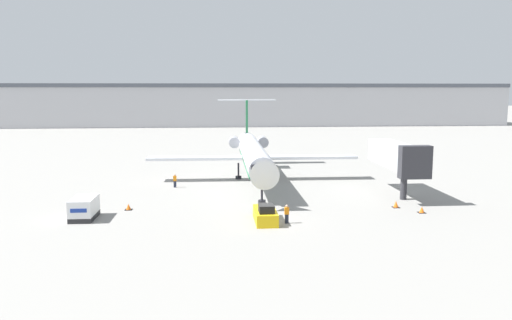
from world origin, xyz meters
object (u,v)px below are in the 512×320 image
(luggage_cart, at_px, (84,208))
(traffic_cone_mid, at_px, (422,210))
(airplane_main, at_px, (253,153))
(pushback_tug, at_px, (265,215))
(traffic_cone_left, at_px, (128,207))
(worker_near_tug, at_px, (287,214))
(jet_bridge, at_px, (397,156))
(traffic_cone_right, at_px, (396,204))
(worker_by_wing, at_px, (175,180))

(luggage_cart, xyz_separation_m, traffic_cone_mid, (32.00, -0.40, -0.70))
(airplane_main, height_order, luggage_cart, airplane_main)
(luggage_cart, bearing_deg, pushback_tug, -8.48)
(luggage_cart, xyz_separation_m, traffic_cone_left, (3.48, 3.11, -0.70))
(luggage_cart, distance_m, traffic_cone_left, 4.72)
(worker_near_tug, xyz_separation_m, jet_bridge, (13.99, 10.93, 3.57))
(luggage_cart, distance_m, traffic_cone_mid, 32.01)
(traffic_cone_right, bearing_deg, traffic_cone_mid, -53.69)
(worker_by_wing, xyz_separation_m, traffic_cone_right, (23.12, -12.30, -0.53))
(airplane_main, distance_m, worker_by_wing, 11.03)
(worker_near_tug, bearing_deg, worker_by_wing, 123.04)
(traffic_cone_left, bearing_deg, jet_bridge, 9.32)
(traffic_cone_left, height_order, jet_bridge, jet_bridge)
(worker_by_wing, xyz_separation_m, jet_bridge, (25.25, -6.37, 3.59))
(worker_by_wing, bearing_deg, airplane_main, 22.66)
(worker_by_wing, bearing_deg, pushback_tug, -60.64)
(luggage_cart, relative_size, worker_by_wing, 2.29)
(pushback_tug, relative_size, traffic_cone_right, 6.61)
(airplane_main, distance_m, pushback_tug, 21.03)
(worker_by_wing, distance_m, traffic_cone_right, 26.19)
(worker_near_tug, height_order, traffic_cone_mid, worker_near_tug)
(traffic_cone_left, relative_size, traffic_cone_right, 1.01)
(airplane_main, bearing_deg, worker_near_tug, -86.24)
(worker_near_tug, relative_size, traffic_cone_left, 2.41)
(worker_by_wing, bearing_deg, jet_bridge, -14.17)
(worker_near_tug, height_order, jet_bridge, jet_bridge)
(airplane_main, xyz_separation_m, traffic_cone_mid, (14.98, -18.74, -3.33))
(worker_near_tug, bearing_deg, jet_bridge, 38.00)
(worker_by_wing, height_order, jet_bridge, jet_bridge)
(traffic_cone_left, xyz_separation_m, traffic_cone_mid, (28.52, -3.51, 0.00))
(pushback_tug, distance_m, traffic_cone_right, 14.41)
(luggage_cart, distance_m, worker_near_tug, 18.67)
(airplane_main, height_order, jet_bridge, airplane_main)
(traffic_cone_mid, height_order, jet_bridge, jet_bridge)
(worker_near_tug, relative_size, traffic_cone_right, 2.43)
(worker_near_tug, height_order, traffic_cone_right, worker_near_tug)
(traffic_cone_left, relative_size, jet_bridge, 0.06)
(airplane_main, distance_m, worker_near_tug, 21.64)
(traffic_cone_right, relative_size, jet_bridge, 0.06)
(traffic_cone_right, bearing_deg, pushback_tug, -162.20)
(pushback_tug, relative_size, worker_near_tug, 2.72)
(traffic_cone_right, xyz_separation_m, traffic_cone_mid, (1.71, -2.33, -0.03))
(traffic_cone_mid, bearing_deg, traffic_cone_left, 172.98)
(pushback_tug, distance_m, luggage_cart, 16.75)
(traffic_cone_left, bearing_deg, worker_by_wing, 71.65)
(airplane_main, relative_size, jet_bridge, 2.73)
(worker_by_wing, relative_size, traffic_cone_right, 2.38)
(traffic_cone_right, relative_size, traffic_cone_mid, 1.00)
(traffic_cone_right, distance_m, traffic_cone_mid, 2.89)
(pushback_tug, distance_m, worker_by_wing, 19.17)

